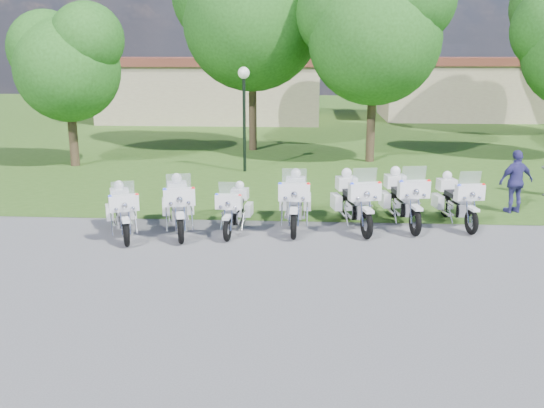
# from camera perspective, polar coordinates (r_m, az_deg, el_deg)

# --- Properties ---
(ground) EXTENTS (100.00, 100.00, 0.00)m
(ground) POSITION_cam_1_polar(r_m,az_deg,el_deg) (13.83, 1.42, -5.07)
(ground) COLOR #595A5F
(ground) RESTS_ON ground
(grass_lawn) EXTENTS (100.00, 48.00, 0.01)m
(grass_lawn) POSITION_cam_1_polar(r_m,az_deg,el_deg) (40.31, 2.94, 7.74)
(grass_lawn) COLOR #33571B
(grass_lawn) RESTS_ON ground
(motorcycle_0) EXTENTS (1.29, 2.19, 1.55)m
(motorcycle_0) POSITION_cam_1_polar(r_m,az_deg,el_deg) (15.77, -13.92, -0.59)
(motorcycle_0) COLOR black
(motorcycle_0) RESTS_ON ground
(motorcycle_1) EXTENTS (1.22, 2.47, 1.69)m
(motorcycle_1) POSITION_cam_1_polar(r_m,az_deg,el_deg) (15.80, -8.80, -0.09)
(motorcycle_1) COLOR black
(motorcycle_1) RESTS_ON ground
(motorcycle_2) EXTENTS (0.81, 2.16, 1.45)m
(motorcycle_2) POSITION_cam_1_polar(r_m,az_deg,el_deg) (15.71, -3.52, -0.41)
(motorcycle_2) COLOR black
(motorcycle_2) RESTS_ON ground
(motorcycle_3) EXTENTS (0.85, 2.59, 1.74)m
(motorcycle_3) POSITION_cam_1_polar(r_m,az_deg,el_deg) (16.03, 2.17, 0.36)
(motorcycle_3) COLOR black
(motorcycle_3) RESTS_ON ground
(motorcycle_4) EXTENTS (1.22, 2.57, 1.75)m
(motorcycle_4) POSITION_cam_1_polar(r_m,az_deg,el_deg) (16.17, 7.77, 0.38)
(motorcycle_4) COLOR black
(motorcycle_4) RESTS_ON ground
(motorcycle_5) EXTENTS (1.10, 2.60, 1.75)m
(motorcycle_5) POSITION_cam_1_polar(r_m,az_deg,el_deg) (16.66, 12.23, 0.59)
(motorcycle_5) COLOR black
(motorcycle_5) RESTS_ON ground
(motorcycle_6) EXTENTS (1.04, 2.37, 1.60)m
(motorcycle_6) POSITION_cam_1_polar(r_m,az_deg,el_deg) (17.07, 16.99, 0.39)
(motorcycle_6) COLOR black
(motorcycle_6) RESTS_ON ground
(lamp_post) EXTENTS (0.44, 0.44, 3.98)m
(lamp_post) POSITION_cam_1_polar(r_m,az_deg,el_deg) (23.24, -2.66, 10.40)
(lamp_post) COLOR black
(lamp_post) RESTS_ON ground
(tree_0) EXTENTS (4.81, 4.10, 6.41)m
(tree_0) POSITION_cam_1_polar(r_m,az_deg,el_deg) (25.70, -18.80, 12.78)
(tree_0) COLOR #38281C
(tree_0) RESTS_ON ground
(tree_1) EXTENTS (7.28, 6.22, 9.71)m
(tree_1) POSITION_cam_1_polar(r_m,az_deg,el_deg) (28.53, -2.01, 17.98)
(tree_1) COLOR #38281C
(tree_1) RESTS_ON ground
(tree_2) EXTENTS (6.30, 5.38, 8.40)m
(tree_2) POSITION_cam_1_polar(r_m,az_deg,el_deg) (25.73, 9.55, 16.27)
(tree_2) COLOR #38281C
(tree_2) RESTS_ON ground
(building_west) EXTENTS (14.56, 8.32, 4.10)m
(building_west) POSITION_cam_1_polar(r_m,az_deg,el_deg) (41.63, -5.44, 10.76)
(building_west) COLOR tan
(building_west) RESTS_ON ground
(building_east) EXTENTS (11.44, 7.28, 4.10)m
(building_east) POSITION_cam_1_polar(r_m,az_deg,el_deg) (44.38, 17.62, 10.38)
(building_east) COLOR tan
(building_east) RESTS_ON ground
(bystander_c) EXTENTS (1.16, 0.76, 1.83)m
(bystander_c) POSITION_cam_1_polar(r_m,az_deg,el_deg) (18.76, 21.98, 1.95)
(bystander_c) COLOR #3C3887
(bystander_c) RESTS_ON ground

